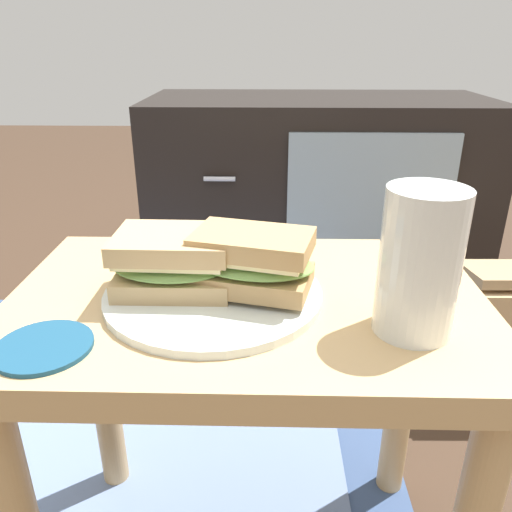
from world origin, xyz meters
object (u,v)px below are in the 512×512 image
object	(u,v)px
tv_cabinet	(315,197)
beer_glass	(419,267)
plate	(214,294)
sandwich_front	(173,262)
coaster	(44,347)
paper_bag	(504,333)
sandwich_back	(253,261)

from	to	relation	value
tv_cabinet	beer_glass	size ratio (longest dim) A/B	6.34
plate	sandwich_front	bearing A→B (deg)	175.71
plate	beer_glass	distance (m)	0.23
tv_cabinet	plate	distance (m)	0.99
tv_cabinet	coaster	world-z (taller)	tv_cabinet
sandwich_front	paper_bag	xyz separation A→B (m)	(0.62, 0.42, -0.35)
sandwich_back	coaster	size ratio (longest dim) A/B	1.65
sandwich_back	coaster	world-z (taller)	sandwich_back
tv_cabinet	plate	size ratio (longest dim) A/B	3.82
beer_glass	paper_bag	world-z (taller)	beer_glass
plate	sandwich_back	world-z (taller)	sandwich_back
plate	sandwich_front	world-z (taller)	sandwich_front
sandwich_front	beer_glass	distance (m)	0.27
tv_cabinet	coaster	xyz separation A→B (m)	(-0.36, -1.06, 0.17)
sandwich_front	paper_bag	distance (m)	0.83
sandwich_back	paper_bag	distance (m)	0.77
sandwich_back	paper_bag	xyz separation A→B (m)	(0.53, 0.43, -0.36)
tv_cabinet	sandwich_front	world-z (taller)	tv_cabinet
plate	beer_glass	world-z (taller)	beer_glass
sandwich_front	paper_bag	bearing A→B (deg)	34.32
sandwich_front	sandwich_back	world-z (taller)	sandwich_back
plate	sandwich_front	size ratio (longest dim) A/B	1.78
beer_glass	sandwich_back	bearing A→B (deg)	159.94
plate	paper_bag	distance (m)	0.78
sandwich_front	sandwich_back	bearing A→B (deg)	-4.29
tv_cabinet	beer_glass	world-z (taller)	beer_glass
sandwich_front	coaster	bearing A→B (deg)	-134.04
sandwich_back	beer_glass	bearing A→B (deg)	-20.06
plate	sandwich_front	xyz separation A→B (m)	(-0.05, 0.00, 0.04)
coaster	paper_bag	xyz separation A→B (m)	(0.73, 0.54, -0.31)
beer_glass	sandwich_front	bearing A→B (deg)	165.30
coaster	paper_bag	world-z (taller)	coaster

